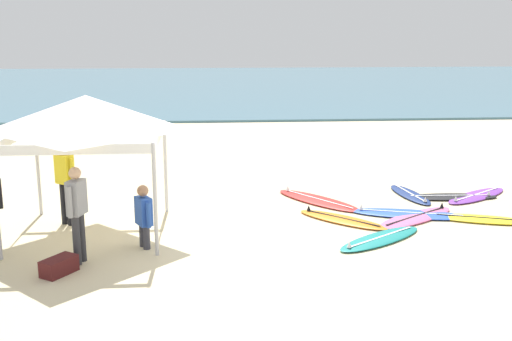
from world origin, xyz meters
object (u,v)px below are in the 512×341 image
object	(u,v)px
surfboard_red	(318,200)
gear_bag_near_tent	(59,266)
surfboard_orange	(342,219)
surfboard_black	(451,197)
surfboard_navy	(410,195)
person_grey	(77,208)
surfboard_pink	(416,217)
person_blue	(144,214)
surfboard_yellow	(483,219)
surfboard_blue	(410,214)
person_yellow	(65,178)
canopy_tent	(86,114)
surfboard_teal	(380,239)
surfboard_purple	(477,196)

from	to	relation	value
surfboard_red	gear_bag_near_tent	distance (m)	6.47
surfboard_orange	surfboard_black	world-z (taller)	same
surfboard_navy	person_grey	world-z (taller)	person_grey
surfboard_navy	surfboard_pink	size ratio (longest dim) A/B	0.86
person_blue	surfboard_orange	bearing A→B (deg)	18.34
person_blue	surfboard_yellow	bearing A→B (deg)	9.13
surfboard_blue	gear_bag_near_tent	bearing A→B (deg)	-157.86
surfboard_red	gear_bag_near_tent	world-z (taller)	gear_bag_near_tent
person_yellow	gear_bag_near_tent	xyz separation A→B (m)	(0.44, -2.72, -0.85)
canopy_tent	surfboard_navy	size ratio (longest dim) A/B	1.47
surfboard_navy	surfboard_blue	size ratio (longest dim) A/B	0.73
surfboard_orange	surfboard_pink	world-z (taller)	same
surfboard_red	surfboard_blue	xyz separation A→B (m)	(1.82, -1.25, -0.00)
person_yellow	surfboard_teal	bearing A→B (deg)	-13.40
surfboard_teal	surfboard_red	bearing A→B (deg)	104.53
person_grey	gear_bag_near_tent	xyz separation A→B (m)	(-0.25, -0.50, -0.85)
surfboard_blue	person_grey	distance (m)	7.07
surfboard_black	canopy_tent	bearing A→B (deg)	-166.33
surfboard_orange	surfboard_teal	world-z (taller)	same
person_yellow	surfboard_orange	bearing A→B (deg)	-2.10
person_blue	gear_bag_near_tent	bearing A→B (deg)	-137.67
surfboard_yellow	surfboard_black	bearing A→B (deg)	90.04
surfboard_teal	gear_bag_near_tent	distance (m)	5.91
surfboard_yellow	surfboard_teal	world-z (taller)	same
surfboard_red	surfboard_blue	world-z (taller)	same
surfboard_navy	surfboard_teal	world-z (taller)	same
surfboard_blue	surfboard_navy	bearing A→B (deg)	71.93
surfboard_red	surfboard_pink	bearing A→B (deg)	-38.80
surfboard_navy	person_yellow	world-z (taller)	person_yellow
person_yellow	person_blue	distance (m)	2.34
canopy_tent	gear_bag_near_tent	xyz separation A→B (m)	(-0.18, -2.13, -2.25)
surfboard_red	surfboard_blue	size ratio (longest dim) A/B	0.89
surfboard_navy	surfboard_red	distance (m)	2.35
surfboard_yellow	person_blue	distance (m)	7.11
surfboard_purple	person_grey	bearing A→B (deg)	-157.20
canopy_tent	surfboard_teal	bearing A→B (deg)	-9.09
canopy_tent	surfboard_purple	bearing A→B (deg)	12.99
surfboard_black	gear_bag_near_tent	world-z (taller)	gear_bag_near_tent
surfboard_orange	surfboard_black	xyz separation A→B (m)	(2.99, 1.60, -0.00)
person_grey	canopy_tent	bearing A→B (deg)	92.28
surfboard_pink	gear_bag_near_tent	world-z (taller)	gear_bag_near_tent
surfboard_pink	surfboard_yellow	bearing A→B (deg)	-9.78
canopy_tent	surfboard_navy	xyz separation A→B (m)	(7.20, 2.23, -2.35)
surfboard_red	person_grey	distance (m)	6.04
surfboard_purple	surfboard_pink	bearing A→B (deg)	-141.63
surfboard_pink	person_blue	size ratio (longest dim) A/B	1.90
surfboard_orange	person_yellow	size ratio (longest dim) A/B	1.12
surfboard_purple	person_grey	xyz separation A→B (m)	(-8.71, -3.66, 0.95)
gear_bag_near_tent	canopy_tent	bearing A→B (deg)	85.06
person_grey	surfboard_navy	bearing A→B (deg)	28.49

